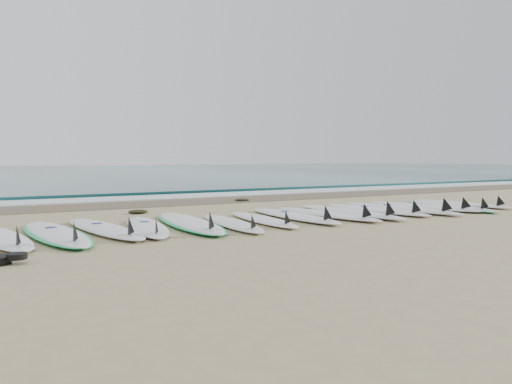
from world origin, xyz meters
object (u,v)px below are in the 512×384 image
leash_coil (0,259)px  surfboard_7 (295,215)px  surfboard_0 (1,237)px  surfboard_14 (464,203)px

leash_coil → surfboard_7: bearing=19.0°
surfboard_0 → surfboard_14: bearing=-7.8°
surfboard_0 → leash_coil: bearing=-101.8°
surfboard_7 → leash_coil: 4.98m
surfboard_7 → leash_coil: (-4.71, -1.62, -0.01)m
surfboard_7 → surfboard_0: bearing=-178.0°
surfboard_0 → leash_coil: surfboard_0 is taller
surfboard_0 → surfboard_7: size_ratio=0.99×
surfboard_14 → leash_coil: 9.43m
surfboard_7 → surfboard_14: size_ratio=1.09×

